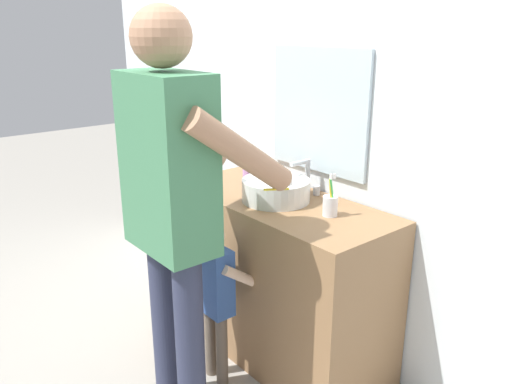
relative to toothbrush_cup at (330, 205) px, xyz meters
name	(u,v)px	position (x,y,z in m)	size (l,w,h in m)	color
ground_plane	(234,368)	(-0.32, -0.33, -0.93)	(14.00, 14.00, 0.00)	#9E998E
back_wall	(326,101)	(-0.32, 0.29, 0.42)	(4.40, 0.10, 2.70)	silver
vanity_cabinet	(278,277)	(-0.32, -0.03, -0.49)	(1.26, 0.54, 0.88)	olive
sink_basin	(276,190)	(-0.32, -0.05, 0.00)	(0.34, 0.34, 0.11)	silver
faucet	(306,178)	(-0.32, 0.16, 0.03)	(0.18, 0.14, 0.18)	#B7BABF
toothbrush_cup	(330,205)	(0.00, 0.00, 0.00)	(0.07, 0.07, 0.21)	silver
soap_bottle	(248,172)	(-0.64, 0.02, 0.01)	(0.06, 0.06, 0.17)	#B27FC6
child_toddler	(216,289)	(-0.32, -0.43, -0.43)	(0.26, 0.26, 0.84)	#6B5B4C
adult_parent	(173,190)	(-0.25, -0.68, 0.15)	(0.56, 0.58, 1.80)	#2D334C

